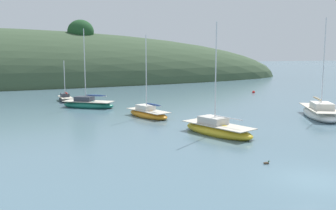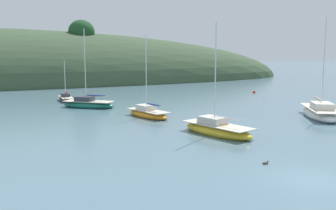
{
  "view_description": "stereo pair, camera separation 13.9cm",
  "coord_description": "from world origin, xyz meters",
  "views": [
    {
      "loc": [
        -13.66,
        -14.3,
        6.45
      ],
      "look_at": [
        0.0,
        20.0,
        1.2
      ],
      "focal_mm": 40.19,
      "sensor_mm": 36.0,
      "label": 1
    },
    {
      "loc": [
        -13.53,
        -14.35,
        6.45
      ],
      "look_at": [
        0.0,
        20.0,
        1.2
      ],
      "focal_mm": 40.19,
      "sensor_mm": 36.0,
      "label": 2
    }
  ],
  "objects": [
    {
      "name": "ground_plane",
      "position": [
        0.0,
        0.0,
        0.0
      ],
      "size": [
        400.0,
        400.0,
        0.0
      ],
      "primitive_type": "plane",
      "color": "slate"
    },
    {
      "name": "sailboat_white_near",
      "position": [
        -6.3,
        29.35,
        0.39
      ],
      "size": [
        6.3,
        5.5,
        9.28
      ],
      "color": "#196B56",
      "rests_on": "ground"
    },
    {
      "name": "sailboat_red_portside",
      "position": [
        -8.07,
        36.18,
        0.31
      ],
      "size": [
        1.78,
        4.62,
        5.47
      ],
      "color": "#232328",
      "rests_on": "ground"
    },
    {
      "name": "sailboat_cream_ketch",
      "position": [
        0.66,
        11.17,
        0.4
      ],
      "size": [
        4.24,
        6.98,
        8.95
      ],
      "color": "gold",
      "rests_on": "ground"
    },
    {
      "name": "duck_lone_left",
      "position": [
        -0.56,
        3.16,
        0.05
      ],
      "size": [
        0.43,
        0.24,
        0.24
      ],
      "color": "#473828",
      "rests_on": "ground"
    },
    {
      "name": "sailboat_teal_outer",
      "position": [
        -1.86,
        20.75,
        0.36
      ],
      "size": [
        3.54,
        5.9,
        8.29
      ],
      "color": "orange",
      "rests_on": "ground"
    },
    {
      "name": "sailboat_orange_cutter",
      "position": [
        13.9,
        14.22,
        0.46
      ],
      "size": [
        6.13,
        8.17,
        9.95
      ],
      "color": "white",
      "rests_on": "ground"
    },
    {
      "name": "mooring_buoy_inner",
      "position": [
        20.74,
        35.53,
        0.12
      ],
      "size": [
        0.44,
        0.44,
        0.54
      ],
      "color": "red",
      "rests_on": "ground"
    }
  ]
}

